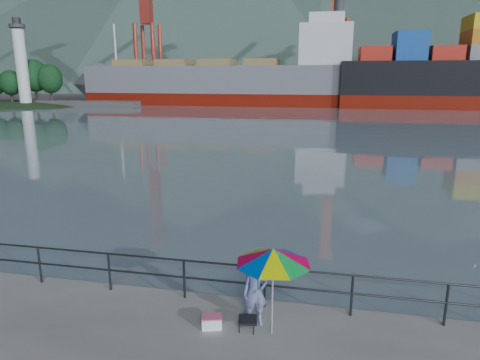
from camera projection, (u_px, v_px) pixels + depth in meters
name	position (u px, v px, depth m)	size (l,w,h in m)	color
harbor_water	(315.00, 92.00, 132.82)	(500.00, 280.00, 0.00)	slate
far_dock	(355.00, 99.00, 95.69)	(200.00, 40.00, 0.40)	#514F4C
guardrail	(146.00, 275.00, 10.68)	(22.00, 0.06, 1.03)	#2D3033
mountains	(413.00, 5.00, 190.66)	(600.00, 332.80, 80.00)	#385147
lighthouse_islet	(1.00, 103.00, 78.82)	(48.00, 26.40, 19.20)	#263F1E
port_cranes	(480.00, 16.00, 79.19)	(116.00, 28.00, 38.40)	red
container_stacks	(472.00, 87.00, 90.91)	(58.00, 5.40, 7.80)	yellow
fisherman	(255.00, 292.00, 9.35)	(0.55, 0.36, 1.51)	navy
beach_umbrella	(273.00, 256.00, 8.73)	(1.91, 1.91, 1.95)	white
folding_stool	(248.00, 324.00, 9.26)	(0.45, 0.45, 0.26)	black
cooler_bag	(212.00, 322.00, 9.33)	(0.43, 0.29, 0.25)	white
fishing_rod	(259.00, 299.00, 10.56)	(0.02, 0.02, 2.33)	black
bulk_carrier	(240.00, 82.00, 80.90)	(55.12, 9.54, 14.50)	#691006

